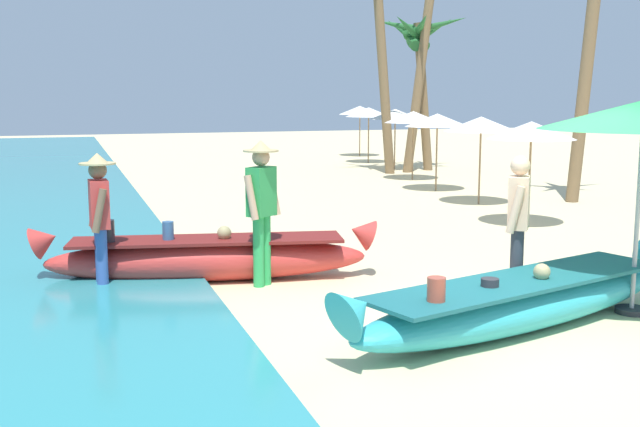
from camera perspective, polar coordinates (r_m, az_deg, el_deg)
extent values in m
plane|color=beige|center=(8.63, 14.10, -7.76)|extent=(80.00, 80.00, 0.00)
ellipsoid|color=#33B2BC|center=(8.38, 14.52, -6.48)|extent=(4.51, 2.07, 0.51)
cone|color=#33B2BC|center=(6.83, 2.57, -7.06)|extent=(0.56, 0.60, 0.56)
cube|color=#1C6267|center=(8.32, 14.59, -4.80)|extent=(3.83, 1.88, 0.04)
cylinder|color=#B74C38|center=(7.27, 8.51, -5.58)|extent=(0.17, 0.17, 0.24)
cylinder|color=#2D2D33|center=(7.93, 12.33, -5.02)|extent=(0.18, 0.18, 0.10)
sphere|color=tan|center=(8.38, 15.93, -4.13)|extent=(0.18, 0.18, 0.18)
ellipsoid|color=red|center=(10.24, -8.21, -3.40)|extent=(4.21, 1.46, 0.54)
cone|color=red|center=(10.35, 3.03, -1.39)|extent=(0.48, 0.49, 0.49)
cone|color=red|center=(10.40, -19.46, -1.83)|extent=(0.48, 0.49, 0.49)
cube|color=maroon|center=(10.19, -8.24, -1.92)|extent=(3.56, 1.35, 0.04)
cylinder|color=#2D2D33|center=(10.18, -15.26, -1.30)|extent=(0.17, 0.17, 0.30)
cylinder|color=#386699|center=(10.16, -11.06, -1.29)|extent=(0.15, 0.15, 0.25)
sphere|color=tan|center=(10.14, -7.02, -1.42)|extent=(0.18, 0.18, 0.18)
cylinder|color=green|center=(9.92, -4.02, -2.68)|extent=(0.14, 0.14, 0.90)
cylinder|color=green|center=(9.81, -4.51, -2.81)|extent=(0.14, 0.14, 0.90)
cube|color=green|center=(9.74, -4.32, 1.62)|extent=(0.42, 0.40, 0.62)
cylinder|color=tan|center=(9.92, -3.42, 1.47)|extent=(0.20, 0.21, 0.56)
cylinder|color=tan|center=(9.56, -5.05, 1.16)|extent=(0.20, 0.21, 0.56)
sphere|color=tan|center=(9.70, -4.35, 4.13)|extent=(0.22, 0.22, 0.22)
cylinder|color=tan|center=(9.69, -4.35, 4.60)|extent=(0.44, 0.44, 0.02)
cone|color=tan|center=(9.69, -4.36, 5.01)|extent=(0.26, 0.26, 0.12)
cylinder|color=#333842|center=(9.11, 14.15, -3.95)|extent=(0.14, 0.14, 0.91)
cylinder|color=#333842|center=(9.24, 14.21, -3.76)|extent=(0.14, 0.14, 0.91)
cube|color=beige|center=(9.04, 14.36, 0.78)|extent=(0.39, 0.42, 0.59)
cylinder|color=beige|center=(8.83, 14.12, 0.27)|extent=(0.21, 0.19, 0.54)
cylinder|color=beige|center=(9.28, 14.31, 0.67)|extent=(0.21, 0.19, 0.54)
sphere|color=beige|center=(9.00, 14.46, 3.41)|extent=(0.22, 0.22, 0.22)
cylinder|color=#3D5BA8|center=(9.91, -15.66, -3.32)|extent=(0.14, 0.14, 0.79)
cylinder|color=#3D5BA8|center=(10.05, -15.73, -3.16)|extent=(0.14, 0.14, 0.79)
cube|color=#DB3D38|center=(9.86, -15.86, 0.67)|extent=(0.24, 0.37, 0.59)
cylinder|color=brown|center=(9.64, -15.85, 0.19)|extent=(0.20, 0.10, 0.54)
cylinder|color=brown|center=(10.10, -16.08, 0.56)|extent=(0.20, 0.10, 0.54)
sphere|color=brown|center=(9.82, -15.97, 3.07)|extent=(0.22, 0.22, 0.22)
cylinder|color=tan|center=(9.81, -15.99, 3.53)|extent=(0.44, 0.44, 0.02)
cone|color=tan|center=(9.80, -16.00, 3.94)|extent=(0.26, 0.26, 0.12)
cylinder|color=#B7B7BC|center=(9.17, 22.24, 0.27)|extent=(0.05, 0.05, 2.33)
cylinder|color=#333338|center=(9.39, 21.84, -6.60)|extent=(0.36, 0.36, 0.06)
cylinder|color=#8E6B47|center=(14.71, 15.09, 2.79)|extent=(0.04, 0.04, 1.90)
cone|color=silver|center=(14.65, 15.21, 5.90)|extent=(1.60, 1.60, 0.32)
cylinder|color=#8E6B47|center=(17.32, 11.62, 3.79)|extent=(0.04, 0.04, 1.90)
cone|color=silver|center=(17.27, 11.71, 6.43)|extent=(1.60, 1.60, 0.32)
cylinder|color=#8E6B47|center=(19.54, 8.53, 4.43)|extent=(0.04, 0.04, 1.90)
cone|color=silver|center=(19.50, 8.58, 6.78)|extent=(1.60, 1.60, 0.32)
cylinder|color=#8E6B47|center=(21.93, 6.81, 4.94)|extent=(0.04, 0.04, 1.90)
cone|color=silver|center=(21.89, 6.85, 7.03)|extent=(1.60, 1.60, 0.32)
cylinder|color=#8E6B47|center=(24.76, 5.50, 5.41)|extent=(0.04, 0.04, 1.90)
cone|color=silver|center=(24.72, 5.53, 7.26)|extent=(1.60, 1.60, 0.32)
cylinder|color=#8E6B47|center=(27.09, 3.57, 5.73)|extent=(0.04, 0.04, 1.90)
cone|color=silver|center=(27.06, 3.58, 7.42)|extent=(1.60, 1.60, 0.32)
cylinder|color=#8E6B47|center=(29.92, 2.93, 6.03)|extent=(0.04, 0.04, 1.90)
cone|color=silver|center=(29.89, 2.94, 7.56)|extent=(1.60, 1.60, 0.32)
cylinder|color=brown|center=(23.42, 4.61, 10.79)|extent=(0.84, 0.28, 6.47)
cylinder|color=brown|center=(18.35, 19.07, 11.38)|extent=(0.75, 0.28, 6.79)
cylinder|color=brown|center=(24.16, 7.47, 11.15)|extent=(1.12, 0.28, 6.87)
cylinder|color=brown|center=(24.59, 7.56, 8.41)|extent=(0.72, 0.28, 4.55)
cone|color=#23602D|center=(24.77, 8.12, 13.07)|extent=(1.61, 0.40, 1.10)
cone|color=#23602D|center=(25.08, 7.37, 12.96)|extent=(1.35, 1.72, 1.20)
cone|color=#23602D|center=(24.97, 6.30, 12.98)|extent=(0.92, 1.95, 1.24)
cone|color=#23602D|center=(24.63, 6.06, 13.46)|extent=(1.69, 1.20, 0.73)
cone|color=#23602D|center=(24.26, 6.59, 13.27)|extent=(1.44, 0.96, 0.99)
cone|color=#23602D|center=(24.11, 7.40, 13.43)|extent=(0.80, 1.80, 0.87)
cone|color=#23602D|center=(24.41, 8.42, 13.42)|extent=(1.70, 1.64, 0.77)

